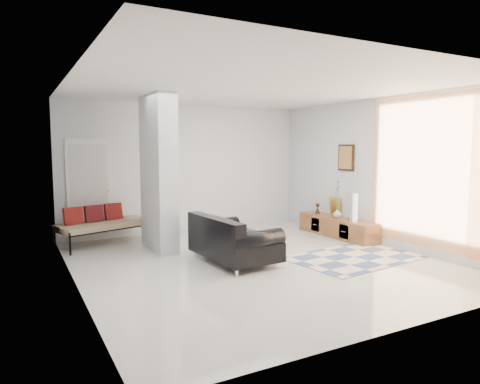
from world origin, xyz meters
TOP-DOWN VIEW (x-y plane):
  - floor at (0.00, 0.00)m, footprint 6.00×6.00m
  - ceiling at (0.00, 0.00)m, footprint 6.00×6.00m
  - wall_back at (0.00, 3.00)m, footprint 6.00×0.00m
  - wall_front at (0.00, -3.00)m, footprint 6.00×0.00m
  - wall_left at (-2.75, 0.00)m, footprint 0.00×6.00m
  - wall_right at (2.75, 0.00)m, footprint 0.00×6.00m
  - partition_column at (-1.10, 1.60)m, footprint 0.35×1.20m
  - hallway_door at (-2.10, 2.96)m, footprint 0.85×0.06m
  - curtain at (2.67, -1.15)m, footprint 0.00×2.55m
  - wall_art at (2.72, 0.90)m, footprint 0.04×0.45m
  - media_console at (2.52, 0.90)m, footprint 0.45×2.03m
  - loveseat at (-0.36, 0.15)m, footprint 1.04×1.64m
  - daybed at (-1.93, 2.47)m, footprint 1.90×1.24m
  - area_rug at (1.60, -0.59)m, footprint 2.33×1.69m
  - cylinder_lamp at (2.50, 0.37)m, footprint 0.10×0.10m
  - bronze_figurine at (2.47, 1.50)m, footprint 0.13×0.13m
  - vase at (2.47, 0.85)m, footprint 0.20×0.20m

SIDE VIEW (x-z plane):
  - floor at x=0.00m, z-range 0.00..0.00m
  - area_rug at x=1.60m, z-range 0.00..0.01m
  - media_console at x=2.52m, z-range -0.20..0.60m
  - loveseat at x=-0.36m, z-range -0.02..0.74m
  - daybed at x=-1.93m, z-range 0.03..0.80m
  - vase at x=2.47m, z-range 0.40..0.59m
  - bronze_figurine at x=2.47m, z-range 0.40..0.64m
  - cylinder_lamp at x=2.50m, z-range 0.40..0.96m
  - hallway_door at x=-2.10m, z-range 0.00..2.04m
  - partition_column at x=-1.10m, z-range 0.00..2.80m
  - wall_back at x=0.00m, z-range -1.60..4.40m
  - wall_front at x=0.00m, z-range -1.60..4.40m
  - wall_left at x=-2.75m, z-range -1.60..4.40m
  - wall_right at x=2.75m, z-range -1.60..4.40m
  - curtain at x=2.67m, z-range 0.17..2.72m
  - wall_art at x=2.72m, z-range 1.38..1.92m
  - ceiling at x=0.00m, z-range 2.80..2.80m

